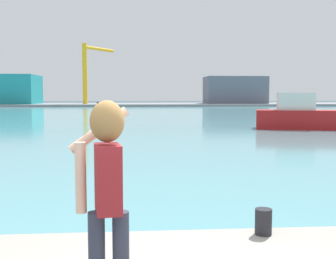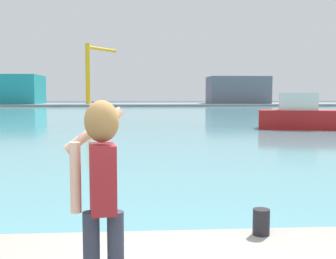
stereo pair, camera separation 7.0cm
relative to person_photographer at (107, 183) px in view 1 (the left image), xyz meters
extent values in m
plane|color=#334751|center=(0.72, 49.95, -1.70)|extent=(220.00, 220.00, 0.00)
cube|color=#599EA8|center=(0.72, 51.95, -1.69)|extent=(140.00, 100.00, 0.02)
cube|color=gray|center=(0.72, 91.95, -1.46)|extent=(140.00, 20.00, 0.47)
cube|color=maroon|center=(0.01, 0.00, 0.03)|extent=(0.25, 0.37, 0.56)
sphere|color=#E0B293|center=(0.01, 0.00, 0.49)|extent=(0.22, 0.22, 0.22)
ellipsoid|color=olive|center=(0.01, -0.02, 0.50)|extent=(0.28, 0.26, 0.34)
cylinder|color=#E0B293|center=(-0.21, 0.00, 0.04)|extent=(0.09, 0.09, 0.58)
cylinder|color=#E0B293|center=(-0.07, 0.21, 0.41)|extent=(0.53, 0.17, 0.40)
cube|color=black|center=(-0.09, 0.32, 0.58)|extent=(0.02, 0.07, 0.14)
cylinder|color=black|center=(1.86, 1.70, -0.90)|extent=(0.22, 0.22, 0.33)
cube|color=#B21919|center=(12.35, 25.01, -1.01)|extent=(7.51, 4.00, 1.33)
cube|color=silver|center=(11.49, 25.25, 0.26)|extent=(2.86, 2.23, 1.22)
cube|color=teal|center=(-28.09, 90.75, 1.91)|extent=(13.46, 11.17, 6.28)
cube|color=slate|center=(22.76, 90.59, 1.80)|extent=(13.44, 8.23, 6.06)
cylinder|color=yellow|center=(-10.75, 88.74, 5.30)|extent=(1.00, 1.00, 13.05)
cylinder|color=yellow|center=(-7.97, 92.74, 11.02)|extent=(6.14, 8.39, 0.70)
camera|label=1|loc=(0.24, -3.40, 0.72)|focal=44.62mm
camera|label=2|loc=(0.31, -3.40, 0.72)|focal=44.62mm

